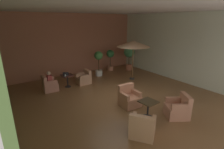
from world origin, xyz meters
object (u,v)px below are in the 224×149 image
armchair_front_left_east (84,79)px  potted_tree_left_corner (99,61)px  cafe_table_front_left (67,78)px  potted_tree_mid_left (110,58)px  armchair_front_right_east (178,109)px  iced_drink_cup (65,75)px  patio_umbrella_tall_red (133,44)px  potted_tree_mid_right (129,54)px  open_laptop (66,74)px  armchair_front_right_south (129,98)px  patron_blue_shirt (49,78)px  armchair_front_left_north (49,85)px  cafe_table_front_right (148,106)px  armchair_front_right_north (142,127)px

armchair_front_left_east → potted_tree_left_corner: potted_tree_left_corner is taller
cafe_table_front_left → potted_tree_mid_left: (3.89, 1.45, 0.41)m
armchair_front_right_east → iced_drink_cup: bearing=115.1°
armchair_front_right_east → potted_tree_mid_left: size_ratio=0.69×
patio_umbrella_tall_red → potted_tree_mid_right: patio_umbrella_tall_red is taller
potted_tree_left_corner → open_laptop: potted_tree_left_corner is taller
armchair_front_right_south → potted_tree_mid_left: 5.71m
patio_umbrella_tall_red → patron_blue_shirt: size_ratio=3.78×
armchair_front_left_north → armchair_front_right_south: (2.41, -3.66, 0.02)m
cafe_table_front_left → armchair_front_right_south: armchair_front_right_south is taller
cafe_table_front_right → potted_tree_left_corner: size_ratio=0.42×
potted_tree_mid_left → patron_blue_shirt: bearing=-163.4°
patio_umbrella_tall_red → iced_drink_cup: bearing=167.2°
armchair_front_right_south → iced_drink_cup: armchair_front_right_south is taller
cafe_table_front_left → armchair_front_right_south: 3.92m
iced_drink_cup → armchair_front_right_east: bearing=-64.9°
armchair_front_right_north → potted_tree_left_corner: size_ratio=0.64×
cafe_table_front_left → iced_drink_cup: iced_drink_cup is taller
cafe_table_front_left → armchair_front_right_south: (1.41, -3.65, -0.20)m
patio_umbrella_tall_red → patron_blue_shirt: bearing=167.6°
armchair_front_right_south → armchair_front_left_east: bearing=96.4°
armchair_front_right_south → potted_tree_mid_right: (3.67, 4.37, 0.86)m
cafe_table_front_right → potted_tree_mid_left: (2.54, 6.28, 0.45)m
armchair_front_left_north → armchair_front_right_east: (3.34, -5.46, 0.03)m
armchair_front_right_east → patio_umbrella_tall_red: 5.03m
patron_blue_shirt → cafe_table_front_left: bearing=-0.6°
cafe_table_front_left → armchair_front_right_north: (0.39, -5.51, -0.21)m
armchair_front_left_east → iced_drink_cup: 1.23m
cafe_table_front_left → armchair_front_right_east: bearing=-66.7°
cafe_table_front_left → armchair_front_right_south: size_ratio=0.75×
cafe_table_front_right → open_laptop: 5.04m
armchair_front_right_north → armchair_front_right_east: armchair_front_right_east is taller
potted_tree_mid_right → patron_blue_shirt: (-6.04, -0.71, -0.48)m
potted_tree_mid_left → potted_tree_mid_right: (1.19, -0.73, 0.26)m
armchair_front_left_north → armchair_front_right_east: bearing=-58.5°
armchair_front_left_east → open_laptop: bearing=179.4°
armchair_front_right_east → armchair_front_right_south: 2.02m
armchair_front_left_north → open_laptop: size_ratio=2.29×
armchair_front_right_east → potted_tree_left_corner: (0.16, 6.24, 0.67)m
patio_umbrella_tall_red → iced_drink_cup: patio_umbrella_tall_red is taller
iced_drink_cup → armchair_front_right_south: bearing=-66.1°
armchair_front_left_north → patron_blue_shirt: patron_blue_shirt is taller
armchair_front_left_north → patron_blue_shirt: size_ratio=1.32×
armchair_front_right_north → potted_tree_mid_left: (3.50, 6.96, 0.62)m
potted_tree_left_corner → iced_drink_cup: potted_tree_left_corner is taller
potted_tree_left_corner → iced_drink_cup: size_ratio=15.03×
armchair_front_right_north → patio_umbrella_tall_red: size_ratio=0.43×
potted_tree_mid_left → cafe_table_front_left: bearing=-159.5°
cafe_table_front_left → potted_tree_mid_right: 5.18m
armchair_front_left_east → cafe_table_front_right: 4.83m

